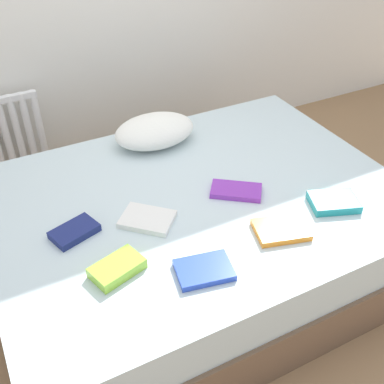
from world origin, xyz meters
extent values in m
plane|color=#93704C|center=(0.00, 0.00, 0.00)|extent=(8.00, 8.00, 0.00)
cube|color=brown|center=(0.00, 0.00, 0.14)|extent=(2.00, 1.50, 0.28)
cube|color=silver|center=(0.00, 0.00, 0.39)|extent=(1.96, 1.46, 0.22)
cylinder|color=white|center=(-0.70, 1.20, 0.38)|extent=(0.04, 0.04, 0.54)
cylinder|color=white|center=(-0.64, 1.20, 0.38)|extent=(0.04, 0.04, 0.54)
cylinder|color=white|center=(-0.57, 1.20, 0.38)|extent=(0.04, 0.04, 0.54)
cylinder|color=white|center=(-0.50, 1.20, 0.38)|extent=(0.04, 0.04, 0.54)
cube|color=white|center=(-0.77, 1.20, 0.13)|extent=(0.60, 0.04, 0.04)
ellipsoid|color=white|center=(0.02, 0.53, 0.58)|extent=(0.45, 0.32, 0.15)
cube|color=navy|center=(-0.60, -0.01, 0.52)|extent=(0.22, 0.18, 0.03)
cube|color=#2847B7|center=(-0.21, -0.47, 0.51)|extent=(0.25, 0.20, 0.03)
cube|color=purple|center=(0.17, -0.08, 0.51)|extent=(0.27, 0.25, 0.03)
cube|color=white|center=(-0.29, -0.08, 0.51)|extent=(0.28, 0.28, 0.03)
cube|color=#8CC638|center=(-0.52, -0.31, 0.52)|extent=(0.23, 0.18, 0.05)
cube|color=teal|center=(0.53, -0.37, 0.52)|extent=(0.26, 0.22, 0.04)
cube|color=orange|center=(0.20, -0.41, 0.51)|extent=(0.26, 0.22, 0.03)
camera|label=1|loc=(-0.85, -1.59, 1.87)|focal=43.92mm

